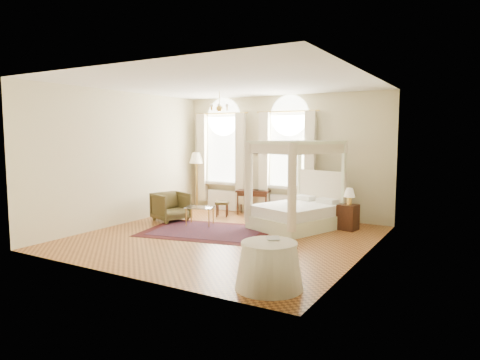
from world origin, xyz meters
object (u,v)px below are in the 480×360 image
object	(u,v)px
canopy_bed	(295,209)
nightstand	(348,217)
writing_desk	(253,194)
stool	(222,204)
floor_lamp	(197,161)
side_table	(269,266)
armchair	(171,207)
coffee_table	(200,209)

from	to	relation	value
canopy_bed	nightstand	distance (m)	1.24
nightstand	writing_desk	size ratio (longest dim) A/B	0.60
stool	canopy_bed	bearing A→B (deg)	-9.70
nightstand	writing_desk	bearing A→B (deg)	168.11
stool	floor_lamp	bearing A→B (deg)	152.88
canopy_bed	side_table	world-z (taller)	canopy_bed
canopy_bed	stool	bearing A→B (deg)	170.30
nightstand	floor_lamp	distance (m)	4.98
armchair	floor_lamp	world-z (taller)	floor_lamp
coffee_table	floor_lamp	size ratio (longest dim) A/B	0.46
armchair	side_table	bearing A→B (deg)	-105.34
writing_desk	canopy_bed	bearing A→B (deg)	-32.15
floor_lamp	writing_desk	bearing A→B (deg)	0.00
side_table	floor_lamp	bearing A→B (deg)	134.52
coffee_table	stool	bearing A→B (deg)	96.33
stool	side_table	size ratio (longest dim) A/B	0.47
writing_desk	side_table	bearing A→B (deg)	-59.25
nightstand	armchair	bearing A→B (deg)	-163.30
nightstand	writing_desk	xyz separation A→B (m)	(-2.86, 0.60, 0.29)
floor_lamp	stool	bearing A→B (deg)	-27.12
canopy_bed	stool	distance (m)	2.37
canopy_bed	floor_lamp	world-z (taller)	canopy_bed
side_table	writing_desk	bearing A→B (deg)	120.75
stool	floor_lamp	size ratio (longest dim) A/B	0.28
nightstand	floor_lamp	xyz separation A→B (m)	(-4.81, 0.60, 1.15)
canopy_bed	writing_desk	world-z (taller)	canopy_bed
armchair	floor_lamp	bearing A→B (deg)	35.98
canopy_bed	nightstand	size ratio (longest dim) A/B	3.86
nightstand	coffee_table	size ratio (longest dim) A/B	0.77
canopy_bed	nightstand	xyz separation A→B (m)	(1.13, 0.49, -0.17)
canopy_bed	coffee_table	size ratio (longest dim) A/B	2.98
writing_desk	armchair	world-z (taller)	armchair
armchair	stool	bearing A→B (deg)	-14.23
canopy_bed	coffee_table	distance (m)	2.35
nightstand	stool	bearing A→B (deg)	-178.53
nightstand	canopy_bed	bearing A→B (deg)	-156.68
armchair	floor_lamp	xyz separation A→B (m)	(-0.54, 1.88, 1.08)
floor_lamp	canopy_bed	bearing A→B (deg)	-16.50
stool	nightstand	bearing A→B (deg)	1.47
stool	coffee_table	xyz separation A→B (m)	(0.14, -1.24, 0.07)
canopy_bed	side_table	xyz separation A→B (m)	(1.25, -3.92, -0.14)
nightstand	writing_desk	distance (m)	2.94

